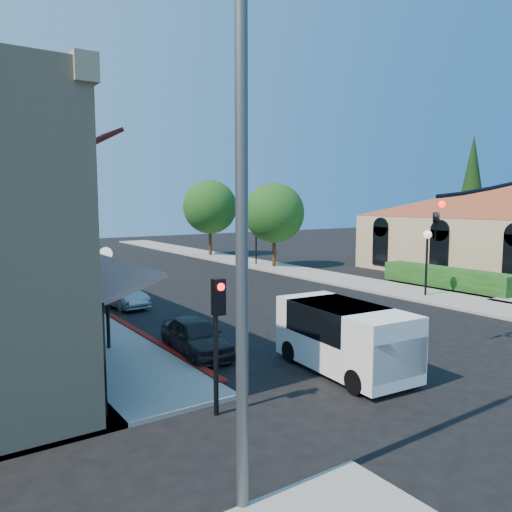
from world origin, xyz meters
TOP-DOWN VIEW (x-y plane):
  - ground at (0.00, 0.00)m, footprint 120.00×120.00m
  - sidewalk_left at (-8.75, 27.00)m, footprint 3.50×50.00m
  - sidewalk_right at (8.75, 27.00)m, footprint 3.50×50.00m
  - curb_red_strip at (-6.90, 8.00)m, footprint 0.25×10.00m
  - mission_building at (21.99, 11.50)m, footprint 30.12×30.12m
  - hedge at (11.70, 9.00)m, footprint 1.40×8.00m
  - conifer_far at (28.00, 18.00)m, footprint 3.20×3.20m
  - street_tree_a at (8.80, 22.00)m, footprint 4.56×4.56m
  - street_tree_b at (8.80, 32.00)m, footprint 4.94×4.94m
  - secondary_signal at (-8.00, 1.41)m, footprint 0.28×0.42m
  - cobra_streetlight at (-9.15, -2.00)m, footprint 3.60×0.25m
  - lamppost_left_near at (-8.50, 8.00)m, footprint 0.44×0.44m
  - lamppost_left_far at (-8.50, 22.00)m, footprint 0.44×0.44m
  - lamppost_right_near at (8.50, 8.00)m, footprint 0.44×0.44m
  - lamppost_right_far at (8.50, 24.00)m, footprint 0.44×0.44m
  - white_van at (-3.31, 1.95)m, footprint 2.33×4.70m
  - parked_car_a at (-6.20, 6.00)m, footprint 1.77×3.77m
  - parked_car_b at (-5.70, 14.72)m, footprint 1.66×3.72m
  - parked_car_c at (-6.20, 20.00)m, footprint 1.65×3.80m
  - parked_car_d at (-6.20, 28.27)m, footprint 2.09×4.41m

SIDE VIEW (x-z plane):
  - ground at x=0.00m, z-range 0.00..0.00m
  - curb_red_strip at x=-6.90m, z-range -0.03..0.03m
  - hedge at x=11.70m, z-range -0.55..0.55m
  - sidewalk_left at x=-8.75m, z-range 0.00..0.12m
  - sidewalk_right at x=8.75m, z-range 0.00..0.12m
  - parked_car_c at x=-6.20m, z-range 0.00..1.09m
  - parked_car_b at x=-5.70m, z-range 0.00..1.19m
  - parked_car_d at x=-6.20m, z-range 0.00..1.22m
  - parked_car_a at x=-6.20m, z-range 0.00..1.25m
  - white_van at x=-3.31m, z-range 0.16..2.18m
  - secondary_signal at x=-8.00m, z-range 0.66..3.98m
  - lamppost_left_near at x=-8.50m, z-range 0.95..4.52m
  - lamppost_left_far at x=-8.50m, z-range 0.95..4.52m
  - lamppost_right_near at x=8.50m, z-range 0.95..4.52m
  - lamppost_right_far at x=8.50m, z-range 0.95..4.52m
  - mission_building at x=21.99m, z-range 0.55..6.95m
  - street_tree_a at x=8.80m, z-range 0.95..7.43m
  - street_tree_b at x=8.80m, z-range 1.03..8.05m
  - cobra_streetlight at x=-9.15m, z-range 0.61..9.92m
  - conifer_far at x=28.00m, z-range 0.86..11.86m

